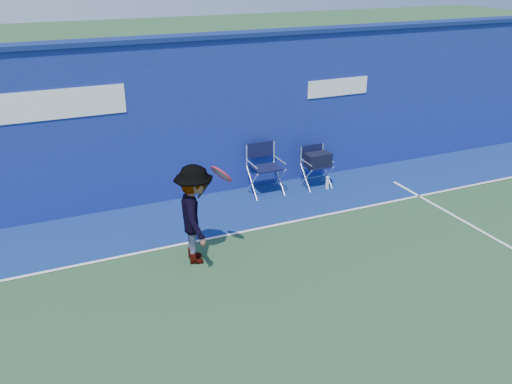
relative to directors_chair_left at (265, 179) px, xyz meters
name	(u,v)px	position (x,y,z in m)	size (l,w,h in m)	color
ground	(291,360)	(-1.78, -4.58, -0.31)	(80.00, 80.00, 0.00)	#274A2A
stadium_wall	(166,121)	(-1.78, 0.62, 1.24)	(24.00, 0.50, 3.08)	navy
out_of_bounds_strip	(187,218)	(-1.78, -0.48, -0.31)	(24.00, 1.80, 0.01)	navy
court_lines	(269,329)	(-1.78, -3.98, -0.30)	(24.00, 12.00, 0.01)	white
directors_chair_left	(265,179)	(0.00, 0.00, 0.00)	(0.60, 0.54, 1.00)	silver
directors_chair_right	(317,171)	(1.10, -0.12, 0.04)	(0.51, 0.46, 0.85)	silver
water_bottle	(327,183)	(1.25, -0.31, -0.18)	(0.07, 0.07, 0.27)	silver
tennis_player	(195,214)	(-2.07, -1.94, 0.47)	(0.95, 1.09, 1.57)	#EA4738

